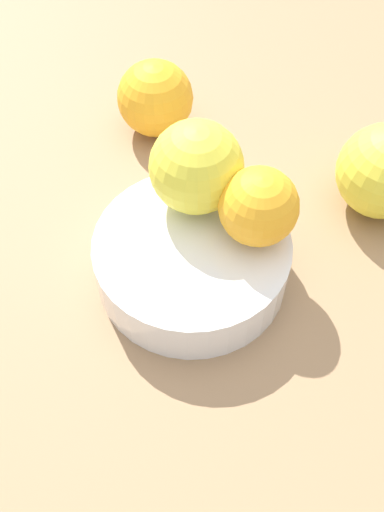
{
  "coord_description": "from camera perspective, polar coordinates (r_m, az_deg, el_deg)",
  "views": [
    {
      "loc": [
        -6.52,
        26.38,
        40.89
      ],
      "look_at": [
        0.0,
        0.0,
        2.68
      ],
      "focal_mm": 40.72,
      "sensor_mm": 36.0,
      "label": 1
    }
  ],
  "objects": [
    {
      "name": "ground_plane",
      "position": [
        0.5,
        -0.0,
        -2.45
      ],
      "size": [
        110.0,
        110.0,
        2.0
      ],
      "primitive_type": "cube",
      "color": "#997551"
    },
    {
      "name": "orange_loose_1",
      "position": [
        0.53,
        18.39,
        7.91
      ],
      "size": [
        8.36,
        8.36,
        8.36
      ],
      "primitive_type": "sphere",
      "color": "yellow",
      "rests_on": "ground_plane"
    },
    {
      "name": "orange_in_bowl_0",
      "position": [
        0.46,
        0.43,
        8.72
      ],
      "size": [
        7.49,
        7.49,
        7.49
      ],
      "primitive_type": "sphere",
      "color": "yellow",
      "rests_on": "fruit_bowl"
    },
    {
      "name": "fruit_bowl",
      "position": [
        0.47,
        -0.0,
        -0.4
      ],
      "size": [
        15.82,
        15.82,
        4.46
      ],
      "color": "white",
      "rests_on": "ground_plane"
    },
    {
      "name": "orange_loose_0",
      "position": [
        0.59,
        -3.63,
        15.21
      ],
      "size": [
        7.46,
        7.46,
        7.46
      ],
      "primitive_type": "sphere",
      "color": "#F9A823",
      "rests_on": "ground_plane"
    },
    {
      "name": "orange_in_bowl_1",
      "position": [
        0.44,
        6.56,
        4.85
      ],
      "size": [
        6.18,
        6.18,
        6.18
      ],
      "primitive_type": "sphere",
      "color": "#F9A823",
      "rests_on": "fruit_bowl"
    }
  ]
}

